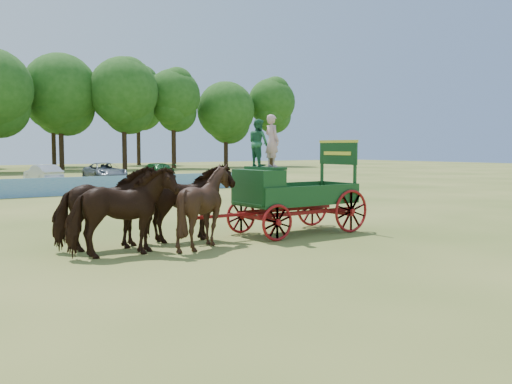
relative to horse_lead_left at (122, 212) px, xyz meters
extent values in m
plane|color=#A6984B|center=(8.19, 1.24, -1.14)|extent=(160.00, 160.00, 0.00)
imported|color=black|center=(0.00, 0.00, 0.00)|extent=(2.77, 1.41, 2.27)
imported|color=black|center=(0.00, 1.10, 0.00)|extent=(2.82, 1.54, 2.27)
imported|color=black|center=(2.40, 0.00, 0.00)|extent=(2.42, 2.25, 2.28)
imported|color=black|center=(2.40, 1.10, 0.00)|extent=(2.75, 1.36, 2.27)
cube|color=#A01610|center=(4.60, 0.55, -0.54)|extent=(0.12, 2.00, 0.12)
cube|color=#A01610|center=(7.60, 0.55, -0.54)|extent=(0.12, 2.00, 0.12)
cube|color=#A01610|center=(6.10, 0.00, -0.42)|extent=(3.80, 0.10, 0.12)
cube|color=#A01610|center=(6.10, 1.10, -0.42)|extent=(3.80, 0.10, 0.12)
cube|color=#A01610|center=(3.70, 0.55, -0.39)|extent=(2.80, 0.09, 0.09)
cube|color=#184A22|center=(6.10, 0.55, -0.14)|extent=(3.80, 1.80, 0.10)
cube|color=#184A22|center=(6.10, -0.33, 0.16)|extent=(3.80, 0.06, 0.55)
cube|color=#184A22|center=(6.10, 1.43, 0.16)|extent=(3.80, 0.06, 0.55)
cube|color=#184A22|center=(7.98, 0.55, 0.16)|extent=(0.06, 1.80, 0.55)
cube|color=#184A22|center=(4.60, 0.55, 0.41)|extent=(0.85, 1.70, 1.05)
cube|color=#184A22|center=(4.85, 0.55, 0.98)|extent=(0.55, 1.50, 0.08)
cube|color=#184A22|center=(4.22, 0.55, 0.21)|extent=(0.10, 1.60, 0.65)
cube|color=#184A22|center=(4.40, 0.55, -0.09)|extent=(0.55, 1.60, 0.06)
cube|color=#184A22|center=(7.90, -0.25, 0.81)|extent=(0.08, 0.08, 1.80)
cube|color=#184A22|center=(7.90, 1.35, 0.81)|extent=(0.08, 0.08, 1.80)
cube|color=#184A22|center=(7.90, 0.55, 1.41)|extent=(0.07, 1.75, 0.75)
cube|color=yellow|center=(7.90, 0.55, 1.81)|extent=(0.08, 1.80, 0.09)
cube|color=yellow|center=(7.86, 0.55, 1.41)|extent=(0.02, 1.30, 0.12)
torus|color=#A01610|center=(4.60, -0.40, -0.59)|extent=(1.09, 0.09, 1.09)
torus|color=#A01610|center=(4.60, 1.50, -0.59)|extent=(1.09, 0.09, 1.09)
torus|color=#A01610|center=(7.60, -0.40, -0.44)|extent=(1.39, 0.09, 1.39)
torus|color=#A01610|center=(7.60, 1.50, -0.44)|extent=(1.39, 0.09, 1.39)
imported|color=#CC9CA2|center=(4.85, 0.20, 1.81)|extent=(0.38, 0.57, 1.57)
imported|color=#286C42|center=(4.85, 0.90, 1.76)|extent=(0.56, 0.71, 1.47)
cube|color=#2276B9|center=(7.19, 19.24, -0.61)|extent=(26.00, 0.08, 1.05)
imported|color=silver|center=(6.35, 31.18, -0.42)|extent=(1.99, 4.51, 1.44)
imported|color=slate|center=(11.40, 31.70, -0.39)|extent=(2.79, 5.53, 1.50)
imported|color=#144C1E|center=(15.90, 31.69, -0.43)|extent=(2.09, 4.89, 1.41)
cylinder|color=#382314|center=(15.65, 57.73, 1.49)|extent=(0.60, 0.60, 5.25)
sphere|color=#1C4B14|center=(15.65, 57.73, 8.53)|extent=(9.16, 9.16, 9.16)
cylinder|color=#382314|center=(22.48, 54.43, 1.50)|extent=(0.60, 0.60, 5.27)
sphere|color=#1C4B14|center=(22.48, 54.43, 8.57)|extent=(8.60, 8.60, 8.60)
cylinder|color=#382314|center=(29.48, 54.67, 1.44)|extent=(0.60, 0.60, 5.16)
sphere|color=#1C4B14|center=(29.48, 54.67, 8.36)|extent=(7.15, 7.15, 7.15)
cylinder|color=#382314|center=(37.83, 54.94, 1.03)|extent=(0.60, 0.60, 4.33)
sphere|color=#1C4B14|center=(37.83, 54.94, 6.84)|extent=(8.09, 8.09, 8.09)
cylinder|color=#382314|center=(45.48, 54.36, 1.43)|extent=(0.60, 0.60, 5.13)
sphere|color=#1C4B14|center=(45.48, 54.36, 8.31)|extent=(6.95, 6.95, 6.95)
cylinder|color=#382314|center=(18.11, 69.67, 1.53)|extent=(0.60, 0.60, 5.34)
sphere|color=#1C4B14|center=(18.11, 69.67, 8.69)|extent=(8.49, 8.49, 8.49)
cylinder|color=#382314|center=(31.22, 70.01, 1.84)|extent=(0.60, 0.60, 5.96)
sphere|color=#1C4B14|center=(31.22, 70.01, 9.83)|extent=(8.62, 8.62, 8.62)
camera|label=1|loc=(-5.47, -13.53, 1.61)|focal=40.00mm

